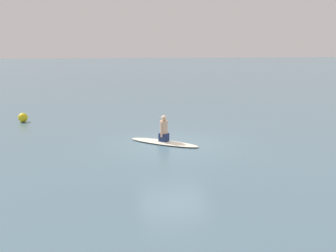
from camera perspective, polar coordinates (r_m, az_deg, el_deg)
ground_plane at (r=14.14m, az=0.91°, el=-2.57°), size 400.00×400.00×0.00m
surfboard at (r=14.08m, az=-0.62°, el=-2.44°), size 2.46×2.45×0.09m
person_paddler at (r=13.98m, az=-0.62°, el=-0.54°), size 0.41×0.40×0.96m
buoy_marker at (r=19.59m, az=-20.73°, el=1.18°), size 0.44×0.44×0.44m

